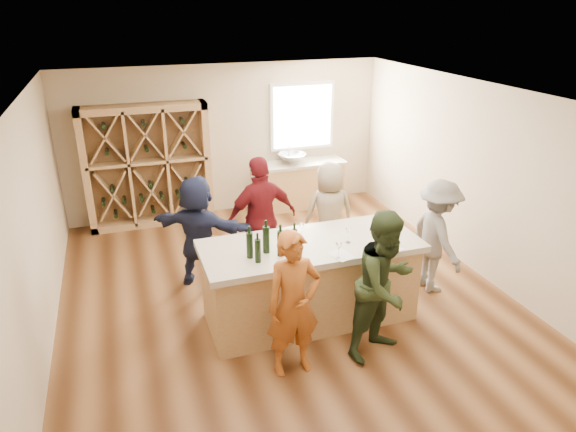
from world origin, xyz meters
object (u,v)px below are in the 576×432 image
object	(u,v)px
wine_bottle_d	(280,243)
person_server	(437,236)
wine_bottle_b	(258,251)
wine_bottle_c	(266,240)
person_far_right	(329,214)
person_far_left	(199,232)
tasting_counter_base	(310,284)
wine_bottle_e	(294,241)
person_near_left	(294,304)
sink	(292,158)
person_far_mid	(262,219)
wine_rack	(148,166)
wine_bottle_a	(250,245)
person_near_right	(385,285)

from	to	relation	value
wine_bottle_d	person_server	world-z (taller)	person_server
wine_bottle_b	wine_bottle_c	world-z (taller)	wine_bottle_c
person_far_right	person_far_left	world-z (taller)	person_far_left
tasting_counter_base	wine_bottle_e	distance (m)	0.79
wine_bottle_c	person_near_left	distance (m)	0.92
wine_bottle_b	person_far_right	xyz separation A→B (m)	(1.59, 1.65, -0.41)
sink	wine_bottle_e	bearing A→B (deg)	-108.79
person_near_left	person_far_mid	distance (m)	2.19
wine_bottle_b	person_far_right	distance (m)	2.33
wine_rack	wine_bottle_a	bearing A→B (deg)	-78.00
wine_bottle_d	person_near_right	bearing A→B (deg)	-35.65
sink	person_server	xyz separation A→B (m)	(0.88, -3.61, -0.20)
wine_bottle_c	person_near_right	bearing A→B (deg)	-36.81
wine_rack	person_server	distance (m)	5.14
person_server	wine_bottle_d	bearing A→B (deg)	100.10
wine_bottle_e	person_server	xyz separation A→B (m)	(2.21, 0.30, -0.41)
wine_bottle_b	wine_bottle_e	distance (m)	0.49
wine_bottle_c	wine_bottle_d	size ratio (longest dim) A/B	1.07
wine_bottle_e	person_near_left	distance (m)	0.86
wine_rack	tasting_counter_base	bearing A→B (deg)	-66.65
sink	wine_bottle_e	size ratio (longest dim) A/B	1.85
sink	person_near_right	world-z (taller)	person_near_right
sink	person_far_mid	distance (m)	2.80
wine_bottle_d	person_far_mid	xyz separation A→B (m)	(0.19, 1.47, -0.31)
wine_bottle_b	person_near_left	distance (m)	0.76
person_far_left	sink	bearing A→B (deg)	-98.50
wine_bottle_e	person_far_left	distance (m)	1.81
wine_bottle_d	person_near_left	xyz separation A→B (m)	(-0.08, -0.69, -0.39)
wine_bottle_e	wine_bottle_b	bearing A→B (deg)	-167.78
wine_rack	person_near_left	world-z (taller)	wine_rack
wine_rack	wine_bottle_d	xyz separation A→B (m)	(1.19, -4.01, 0.14)
wine_bottle_d	sink	bearing A→B (deg)	69.01
person_near_left	wine_bottle_c	bearing A→B (deg)	91.25
person_far_left	person_near_left	bearing A→B (deg)	140.49
wine_rack	wine_bottle_e	xyz separation A→B (m)	(1.37, -3.98, 0.13)
wine_bottle_b	tasting_counter_base	bearing A→B (deg)	19.66
tasting_counter_base	wine_bottle_e	bearing A→B (deg)	-148.99
person_near_right	person_server	distance (m)	1.74
person_near_right	wine_bottle_d	bearing A→B (deg)	121.80
wine_bottle_c	person_near_left	world-z (taller)	person_near_left
wine_bottle_c	person_server	distance (m)	2.57
sink	wine_bottle_a	size ratio (longest dim) A/B	1.72
wine_bottle_a	wine_bottle_d	bearing A→B (deg)	-10.95
wine_bottle_c	person_server	bearing A→B (deg)	4.48
wine_bottle_c	wine_bottle_b	bearing A→B (deg)	-128.17
sink	tasting_counter_base	distance (m)	3.92
wine_bottle_e	person_server	bearing A→B (deg)	7.67
tasting_counter_base	wine_bottle_a	size ratio (longest dim) A/B	8.27
wine_bottle_a	sink	bearing A→B (deg)	64.31
wine_bottle_a	person_far_mid	bearing A→B (deg)	69.03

